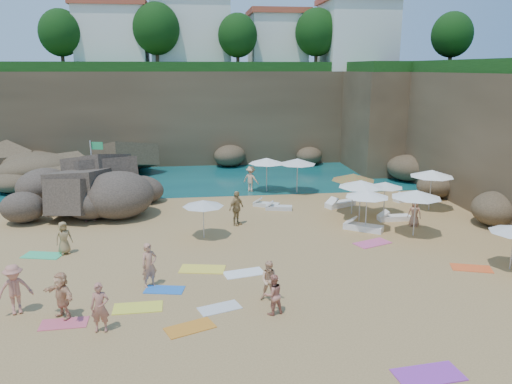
{
  "coord_description": "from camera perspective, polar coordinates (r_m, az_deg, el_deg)",
  "views": [
    {
      "loc": [
        -1.26,
        -22.03,
        8.29
      ],
      "look_at": [
        2.0,
        3.0,
        2.0
      ],
      "focal_mm": 35.0,
      "sensor_mm": 36.0,
      "label": 1
    }
  ],
  "objects": [
    {
      "name": "ground",
      "position": [
        23.57,
        -3.91,
        -6.63
      ],
      "size": [
        120.0,
        120.0,
        0.0
      ],
      "primitive_type": "plane",
      "color": "tan",
      "rests_on": "ground"
    },
    {
      "name": "seawater",
      "position": [
        52.7,
        -5.98,
        4.87
      ],
      "size": [
        120.0,
        120.0,
        0.0
      ],
      "primitive_type": "plane",
      "color": "#0C4751",
      "rests_on": "ground"
    },
    {
      "name": "cliff_back",
      "position": [
        47.34,
        -3.48,
        8.77
      ],
      "size": [
        44.0,
        8.0,
        8.0
      ],
      "primitive_type": "cube",
      "color": "brown",
      "rests_on": "ground"
    },
    {
      "name": "cliff_right",
      "position": [
        36.48,
        26.53,
        5.77
      ],
      "size": [
        8.0,
        30.0,
        8.0
      ],
      "primitive_type": "cube",
      "color": "brown",
      "rests_on": "ground"
    },
    {
      "name": "cliff_corner",
      "position": [
        46.03,
        16.15,
        8.1
      ],
      "size": [
        10.0,
        12.0,
        8.0
      ],
      "primitive_type": "cube",
      "color": "brown",
      "rests_on": "ground"
    },
    {
      "name": "rock_promontory",
      "position": [
        40.13,
        -21.3,
        1.1
      ],
      "size": [
        12.0,
        7.0,
        2.0
      ],
      "primitive_type": null,
      "color": "brown",
      "rests_on": "ground"
    },
    {
      "name": "clifftop_buildings",
      "position": [
        48.1,
        -2.49,
        17.49
      ],
      "size": [
        28.48,
        9.48,
        7.0
      ],
      "color": "white",
      "rests_on": "cliff_back"
    },
    {
      "name": "clifftop_trees",
      "position": [
        42.09,
        0.89,
        18.03
      ],
      "size": [
        35.6,
        23.82,
        4.4
      ],
      "color": "#11380F",
      "rests_on": "ground"
    },
    {
      "name": "marina_masts",
      "position": [
        54.48,
        -23.83,
        7.24
      ],
      "size": [
        3.1,
        0.1,
        6.0
      ],
      "color": "white",
      "rests_on": "ground"
    },
    {
      "name": "rock_outcrop",
      "position": [
        31.87,
        -18.59,
        -1.84
      ],
      "size": [
        9.6,
        8.54,
        3.17
      ],
      "primitive_type": null,
      "rotation": [
        0.0,
        0.0,
        0.4
      ],
      "color": "brown",
      "rests_on": "ground"
    },
    {
      "name": "flag_pole",
      "position": [
        32.1,
        -18.01,
        3.04
      ],
      "size": [
        0.78,
        0.19,
        4.03
      ],
      "color": "silver",
      "rests_on": "ground"
    },
    {
      "name": "parasol_0",
      "position": [
        33.71,
        4.76,
        3.5
      ],
      "size": [
        2.51,
        2.51,
        2.38
      ],
      "color": "silver",
      "rests_on": "ground"
    },
    {
      "name": "parasol_1",
      "position": [
        34.02,
        1.23,
        3.6
      ],
      "size": [
        2.48,
        2.48,
        2.35
      ],
      "color": "silver",
      "rests_on": "ground"
    },
    {
      "name": "parasol_2",
      "position": [
        27.8,
        11.9,
        0.94
      ],
      "size": [
        2.49,
        2.49,
        2.35
      ],
      "color": "silver",
      "rests_on": "ground"
    },
    {
      "name": "parasol_3",
      "position": [
        31.31,
        19.46,
        2.03
      ],
      "size": [
        2.57,
        2.57,
        2.43
      ],
      "color": "silver",
      "rests_on": "ground"
    },
    {
      "name": "parasol_5",
      "position": [
        24.8,
        -6.06,
        -1.29
      ],
      "size": [
        2.06,
        2.06,
        1.95
      ],
      "color": "silver",
      "rests_on": "ground"
    },
    {
      "name": "parasol_6",
      "position": [
        29.21,
        11.05,
        1.69
      ],
      "size": [
        2.53,
        2.53,
        2.39
      ],
      "color": "silver",
      "rests_on": "ground"
    },
    {
      "name": "parasol_7",
      "position": [
        26.38,
        12.59,
        -0.18
      ],
      "size": [
        2.29,
        2.29,
        2.16
      ],
      "color": "silver",
      "rests_on": "ground"
    },
    {
      "name": "parasol_8",
      "position": [
        29.64,
        14.56,
        0.82
      ],
      "size": [
        2.03,
        2.03,
        1.92
      ],
      "color": "silver",
      "rests_on": "ground"
    },
    {
      "name": "parasol_9",
      "position": [
        26.15,
        17.86,
        -0.21
      ],
      "size": [
        2.51,
        2.51,
        2.38
      ],
      "color": "silver",
      "rests_on": "ground"
    },
    {
      "name": "lounger_0",
      "position": [
        31.1,
        9.62,
        -1.37
      ],
      "size": [
        2.08,
        1.45,
        0.31
      ],
      "primitive_type": "cube",
      "rotation": [
        0.0,
        0.0,
        0.44
      ],
      "color": "white",
      "rests_on": "ground"
    },
    {
      "name": "lounger_1",
      "position": [
        30.67,
        1.19,
        -1.45
      ],
      "size": [
        1.67,
        1.15,
        0.25
      ],
      "primitive_type": "cube",
      "rotation": [
        0.0,
        0.0,
        -0.44
      ],
      "color": "silver",
      "rests_on": "ground"
    },
    {
      "name": "lounger_2",
      "position": [
        33.45,
        16.86,
        -0.73
      ],
      "size": [
        1.88,
        1.15,
        0.28
      ],
      "primitive_type": "cube",
      "rotation": [
        0.0,
        0.0,
        0.34
      ],
      "color": "white",
      "rests_on": "ground"
    },
    {
      "name": "lounger_3",
      "position": [
        30.01,
        2.63,
        -1.81
      ],
      "size": [
        1.66,
        0.85,
        0.25
      ],
      "primitive_type": "cube",
      "rotation": [
        0.0,
        0.0,
        -0.21
      ],
      "color": "silver",
      "rests_on": "ground"
    },
    {
      "name": "lounger_4",
      "position": [
        26.84,
        12.16,
        -3.98
      ],
      "size": [
        2.03,
        1.7,
        0.31
      ],
      "primitive_type": "cube",
      "rotation": [
        0.0,
        0.0,
        -0.61
      ],
      "color": "white",
      "rests_on": "ground"
    },
    {
      "name": "lounger_5",
      "position": [
        28.99,
        15.5,
        -2.86
      ],
      "size": [
        1.81,
        0.61,
        0.28
      ],
      "primitive_type": "cube",
      "rotation": [
        0.0,
        0.0,
        0.0
      ],
      "color": "white",
      "rests_on": "ground"
    },
    {
      "name": "towel_1",
      "position": [
        18.34,
        -21.09,
        -13.85
      ],
      "size": [
        1.56,
        0.83,
        0.03
      ],
      "primitive_type": "cube",
      "rotation": [
        0.0,
        0.0,
        0.04
      ],
      "color": "#D55368",
      "rests_on": "ground"
    },
    {
      "name": "towel_2",
      "position": [
        17.08,
        -7.55,
        -15.13
      ],
      "size": [
        1.77,
        1.33,
        0.03
      ],
      "primitive_type": "cube",
      "rotation": [
        0.0,
        0.0,
        0.38
      ],
      "color": "orange",
      "rests_on": "ground"
    },
    {
      "name": "towel_3",
      "position": [
        24.81,
        -23.19,
        -6.67
      ],
      "size": [
        1.91,
        1.27,
        0.03
      ],
      "primitive_type": "cube",
      "rotation": [
        0.0,
        0.0,
        -0.24
      ],
      "color": "#38C57E",
      "rests_on": "ground"
    },
    {
      "name": "towel_4",
      "position": [
        18.67,
        -13.34,
        -12.73
      ],
      "size": [
        1.74,
        0.89,
        0.03
      ],
      "primitive_type": "cube",
      "rotation": [
        0.0,
        0.0,
        0.02
      ],
      "color": "yellow",
      "rests_on": "ground"
    },
    {
      "name": "towel_5",
      "position": [
        20.97,
        -1.39,
        -9.25
      ],
      "size": [
        1.8,
        1.17,
        0.03
      ],
      "primitive_type": "cube",
      "rotation": [
        0.0,
        0.0,
        0.22
      ],
      "color": "white",
      "rests_on": "ground"
    },
    {
      "name": "towel_6",
      "position": [
        15.5,
        19.1,
        -19.13
      ],
      "size": [
        1.98,
        1.12,
        0.03
      ],
      "primitive_type": "cube",
      "rotation": [
        0.0,
        0.0,
        0.1
      ],
      "color": "purple",
      "rests_on": "ground"
    },
    {
      "name": "towel_8",
      "position": [
        19.83,
        -10.42,
        -10.93
      ],
      "size": [
        1.61,
        1.03,
        0.03
      ],
      "primitive_type": "cube",
      "rotation": [
        0.0,
        0.0,
        -0.2
      ],
      "color": "blue",
      "rests_on": "ground"
    },
    {
      "name": "towel_9",
      "position": [
        25.02,
        13.15,
        -5.71
      ],
      "size": [
        1.97,
        1.47,
        0.03
      ],
      "primitive_type": "cube",
      "rotation": [
        0.0,
        0.0,
        0.38
      ],
      "color": "#DE568F",
      "rests_on": "ground"
    },
    {
      "name": "towel_10",
      "position": [
        23.34,
        23.4,
        -7.98
      ],
      "size": [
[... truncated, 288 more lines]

